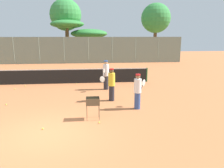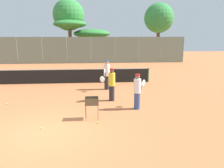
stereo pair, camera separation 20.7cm
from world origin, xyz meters
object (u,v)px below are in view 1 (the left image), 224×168
object	(u,v)px
player_yellow_shirt	(138,91)
ball_cart	(93,103)
player_red_cap	(106,75)
parked_car	(46,56)
player_white_outfit	(111,84)
tennis_net	(68,76)

from	to	relation	value
player_yellow_shirt	ball_cart	bearing A→B (deg)	163.51
player_red_cap	parked_car	bearing A→B (deg)	-141.75
parked_car	player_yellow_shirt	bearing A→B (deg)	-68.76
player_white_outfit	player_red_cap	xyz separation A→B (m)	(-0.10, 2.55, 0.07)
tennis_net	parked_car	xyz separation A→B (m)	(-4.28, 14.79, 0.10)
tennis_net	parked_car	distance (m)	15.40
player_white_outfit	ball_cart	bearing A→B (deg)	47.43
ball_cart	player_yellow_shirt	bearing A→B (deg)	27.91
tennis_net	parked_car	size ratio (longest dim) A/B	2.84
ball_cart	parked_car	bearing A→B (deg)	105.19
player_yellow_shirt	ball_cart	world-z (taller)	player_yellow_shirt
player_red_cap	ball_cart	world-z (taller)	player_red_cap
player_red_cap	ball_cart	bearing A→B (deg)	5.63
ball_cart	parked_car	world-z (taller)	parked_car
player_yellow_shirt	parked_car	distance (m)	22.43
tennis_net	ball_cart	bearing A→B (deg)	-76.72
tennis_net	player_yellow_shirt	xyz separation A→B (m)	(3.85, -6.11, 0.32)
player_red_cap	parked_car	world-z (taller)	player_red_cap
tennis_net	player_yellow_shirt	size ratio (longest dim) A/B	7.06
player_yellow_shirt	player_white_outfit	bearing A→B (deg)	82.55
tennis_net	player_red_cap	world-z (taller)	player_red_cap
tennis_net	ball_cart	world-z (taller)	tennis_net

